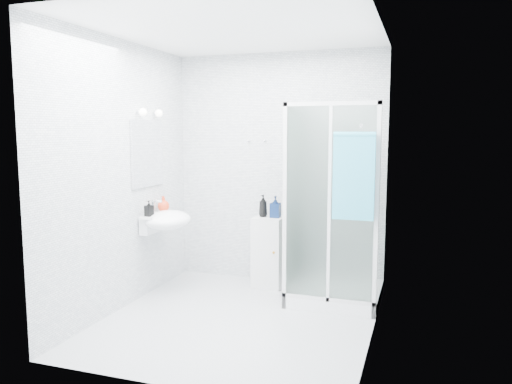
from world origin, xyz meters
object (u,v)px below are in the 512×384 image
(wall_basin, at_px, (166,220))
(shampoo_bottle_a, at_px, (263,206))
(soap_dispenser_orange, at_px, (163,204))
(soap_dispenser_black, at_px, (149,208))
(shampoo_bottle_b, at_px, (275,207))
(shower_enclosure, at_px, (327,258))
(hand_towel, at_px, (354,174))
(storage_cabinet, at_px, (269,252))

(wall_basin, relative_size, shampoo_bottle_a, 2.28)
(soap_dispenser_orange, xyz_separation_m, soap_dispenser_black, (0.02, -0.34, -0.00))
(shampoo_bottle_b, bearing_deg, wall_basin, -149.78)
(shower_enclosure, xyz_separation_m, wall_basin, (-1.66, -0.32, 0.35))
(hand_towel, bearing_deg, soap_dispenser_black, -177.89)
(wall_basin, relative_size, soap_dispenser_black, 3.44)
(shower_enclosure, xyz_separation_m, soap_dispenser_orange, (-1.78, -0.14, 0.50))
(shampoo_bottle_b, relative_size, soap_dispenser_black, 1.46)
(shampoo_bottle_b, relative_size, soap_dispenser_orange, 1.45)
(shower_enclosure, bearing_deg, shampoo_bottle_a, 159.72)
(wall_basin, xyz_separation_m, storage_cabinet, (0.95, 0.60, -0.40))
(shower_enclosure, bearing_deg, soap_dispenser_orange, -175.56)
(shampoo_bottle_a, bearing_deg, soap_dispenser_orange, -157.17)
(soap_dispenser_orange, bearing_deg, shampoo_bottle_a, 22.83)
(hand_towel, xyz_separation_m, shampoo_bottle_b, (-0.93, 0.68, -0.44))
(wall_basin, bearing_deg, hand_towel, -2.48)
(shampoo_bottle_a, bearing_deg, storage_cabinet, -2.69)
(wall_basin, bearing_deg, soap_dispenser_orange, 124.89)
(shower_enclosure, distance_m, soap_dispenser_black, 1.89)
(wall_basin, height_order, hand_towel, hand_towel)
(shampoo_bottle_a, distance_m, soap_dispenser_orange, 1.09)
(soap_dispenser_black, bearing_deg, storage_cabinet, 35.69)
(wall_basin, distance_m, shampoo_bottle_b, 1.19)
(shower_enclosure, distance_m, storage_cabinet, 0.76)
(storage_cabinet, xyz_separation_m, hand_towel, (1.01, -0.68, 0.95))
(shower_enclosure, bearing_deg, hand_towel, -52.81)
(soap_dispenser_orange, bearing_deg, wall_basin, -55.11)
(storage_cabinet, height_order, hand_towel, hand_towel)
(shampoo_bottle_b, bearing_deg, shower_enclosure, -24.10)
(soap_dispenser_orange, distance_m, soap_dispenser_black, 0.34)
(storage_cabinet, height_order, shampoo_bottle_b, shampoo_bottle_b)
(storage_cabinet, bearing_deg, shampoo_bottle_b, 0.78)
(hand_towel, relative_size, soap_dispenser_orange, 4.84)
(shower_enclosure, xyz_separation_m, soap_dispenser_black, (-1.76, -0.48, 0.50))
(hand_towel, relative_size, shampoo_bottle_a, 3.24)
(soap_dispenser_orange, bearing_deg, shower_enclosure, 4.44)
(shower_enclosure, relative_size, shampoo_bottle_a, 8.14)
(shower_enclosure, bearing_deg, soap_dispenser_black, -164.81)
(hand_towel, relative_size, soap_dispenser_black, 4.89)
(hand_towel, bearing_deg, wall_basin, 177.52)
(shower_enclosure, height_order, wall_basin, shower_enclosure)
(storage_cabinet, xyz_separation_m, shampoo_bottle_b, (0.07, -0.00, 0.51))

